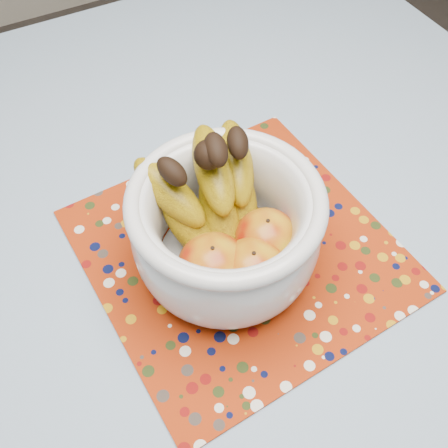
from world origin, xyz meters
name	(u,v)px	position (x,y,z in m)	size (l,w,h in m)	color
table	(218,262)	(0.00, 0.00, 0.67)	(1.20, 1.20, 0.75)	brown
tablecloth	(218,232)	(0.00, 0.00, 0.76)	(1.32, 1.32, 0.01)	slate
placemat	(239,250)	(0.01, -0.05, 0.76)	(0.41, 0.41, 0.00)	maroon
fruit_bowl	(223,219)	(-0.02, -0.05, 0.85)	(0.25, 0.26, 0.21)	silver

